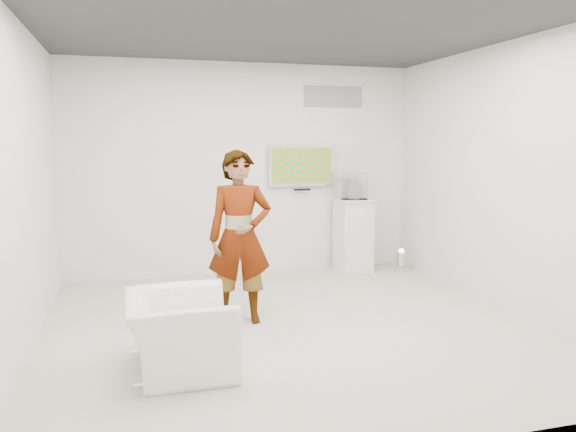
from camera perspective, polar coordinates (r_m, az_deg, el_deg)
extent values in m
cube|color=#B5B1A6|center=(5.93, 0.43, -10.99)|extent=(5.00, 5.00, 0.01)
cube|color=#2D2E30|center=(5.74, 0.46, 18.64)|extent=(5.00, 5.00, 0.01)
cube|color=silver|center=(8.07, -4.54, 4.73)|extent=(5.00, 0.01, 3.00)
cube|color=silver|center=(3.33, 12.56, 0.65)|extent=(5.00, 0.01, 3.00)
cube|color=silver|center=(5.50, -25.48, 2.74)|extent=(0.01, 5.00, 3.00)
cube|color=silver|center=(6.78, 21.23, 3.72)|extent=(0.01, 5.00, 3.00)
cube|color=#BCBCC1|center=(8.23, 1.37, 5.15)|extent=(1.00, 0.08, 0.60)
cube|color=gray|center=(8.44, 4.63, 11.98)|extent=(0.90, 0.02, 0.30)
imported|color=white|center=(5.86, -4.92, -2.16)|extent=(0.70, 0.50, 1.81)
imported|color=white|center=(4.83, -10.93, -11.58)|extent=(0.86, 0.99, 0.64)
cube|color=silver|center=(8.32, 6.63, -1.91)|extent=(0.54, 0.54, 1.07)
cylinder|color=silver|center=(8.47, 11.42, -4.43)|extent=(0.26, 0.26, 0.31)
cube|color=silver|center=(8.24, 6.70, 3.04)|extent=(0.48, 0.48, 0.37)
cube|color=silver|center=(8.24, 6.70, 2.55)|extent=(0.12, 0.17, 0.23)
cube|color=silver|center=(5.96, -2.70, 5.02)|extent=(0.08, 0.13, 0.03)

